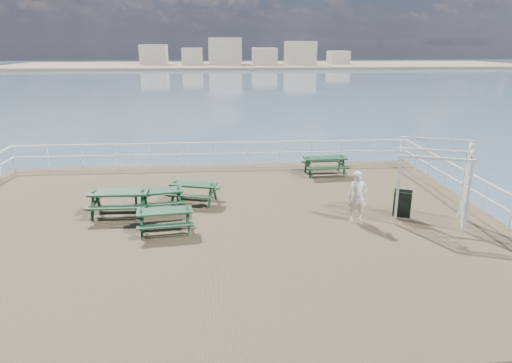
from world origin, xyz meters
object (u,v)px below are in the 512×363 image
Objects in this scene: picnic_table_d at (194,189)px; trellis_arbor at (431,186)px; person at (358,197)px; picnic_table_a at (119,198)px; picnic_table_c at (325,162)px; picnic_table_b at (157,196)px; picnic_table_e at (165,216)px.

picnic_table_d is 0.72× the size of trellis_arbor.
picnic_table_d is 5.64m from person.
trellis_arbor is (7.41, -2.38, 0.68)m from picnic_table_d.
picnic_table_c is (7.69, 4.15, -0.03)m from picnic_table_a.
trellis_arbor is (2.06, -5.48, 0.63)m from picnic_table_c.
person is at bearing -6.40° from picnic_table_d.
picnic_table_a is at bearing -177.14° from picnic_table_b.
person reaches higher than picnic_table_a.
picnic_table_d is 7.81m from trellis_arbor.
person is (7.52, -1.15, 0.23)m from picnic_table_a.
picnic_table_b is 1.16× the size of person.
picnic_table_e is at bearing -88.80° from picnic_table_d.
picnic_table_c reaches higher than picnic_table_e.
picnic_table_b is at bearing -130.25° from picnic_table_d.
picnic_table_b reaches higher than picnic_table_e.
picnic_table_a is 0.71× the size of trellis_arbor.
picnic_table_b is 1.08× the size of picnic_table_e.
person reaches higher than picnic_table_c.
picnic_table_d is at bearing -176.53° from trellis_arbor.
trellis_arbor is at bearing -1.21° from picnic_table_d.
picnic_table_c is at bearing 46.65° from picnic_table_d.
picnic_table_a is at bearing -139.25° from picnic_table_d.
picnic_table_e is 8.15m from trellis_arbor.
picnic_table_e is at bearing -178.71° from person.
picnic_table_e is at bearing -87.19° from picnic_table_b.
picnic_table_c is at bearing 131.87° from trellis_arbor.
trellis_arbor is at bearing -5.87° from picnic_table_e.
picnic_table_e is at bearing -139.67° from picnic_table_c.
trellis_arbor reaches higher than picnic_table_e.
picnic_table_e is 0.66× the size of trellis_arbor.
person is (6.34, -1.44, 0.29)m from picnic_table_b.
picnic_table_a reaches higher than picnic_table_d.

